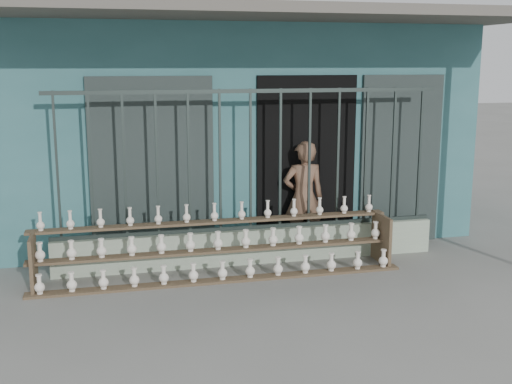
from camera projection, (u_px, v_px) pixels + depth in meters
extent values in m
plane|color=slate|center=(277.00, 297.00, 7.15)|extent=(60.00, 60.00, 0.00)
cube|color=#34696E|center=(211.00, 120.00, 10.92)|extent=(7.00, 5.00, 3.20)
cube|color=black|center=(305.00, 163.00, 8.85)|extent=(1.40, 0.12, 2.40)
cube|color=#202A29|center=(152.00, 170.00, 8.33)|extent=(1.60, 0.08, 2.40)
cube|color=#202A29|center=(400.00, 160.00, 9.13)|extent=(1.20, 0.08, 2.40)
cube|color=#59544C|center=(252.00, 13.00, 7.66)|extent=(7.40, 2.00, 0.12)
cube|color=#A3B59B|center=(251.00, 246.00, 8.34)|extent=(5.00, 0.20, 0.45)
cube|color=#283330|center=(57.00, 167.00, 7.58)|extent=(0.03, 0.03, 1.80)
cube|color=#283330|center=(91.00, 166.00, 7.67)|extent=(0.03, 0.03, 1.80)
cube|color=#283330|center=(125.00, 165.00, 7.76)|extent=(0.03, 0.03, 1.80)
cube|color=#283330|center=(157.00, 164.00, 7.84)|extent=(0.03, 0.03, 1.80)
cube|color=#283330|center=(189.00, 163.00, 7.93)|extent=(0.03, 0.03, 1.80)
cube|color=#283330|center=(220.00, 161.00, 8.02)|extent=(0.03, 0.03, 1.80)
cube|color=#283330|center=(250.00, 160.00, 8.11)|extent=(0.03, 0.03, 1.80)
cube|color=#283330|center=(280.00, 159.00, 8.20)|extent=(0.03, 0.03, 1.80)
cube|color=#283330|center=(309.00, 158.00, 8.29)|extent=(0.03, 0.03, 1.80)
cube|color=#283330|center=(338.00, 157.00, 8.38)|extent=(0.03, 0.03, 1.80)
cube|color=#283330|center=(366.00, 156.00, 8.47)|extent=(0.03, 0.03, 1.80)
cube|color=#283330|center=(393.00, 155.00, 8.56)|extent=(0.03, 0.03, 1.80)
cube|color=#283330|center=(420.00, 154.00, 8.65)|extent=(0.03, 0.03, 1.80)
cube|color=#283330|center=(250.00, 91.00, 7.94)|extent=(5.00, 0.04, 0.05)
cube|color=#283330|center=(251.00, 227.00, 8.29)|extent=(5.00, 0.04, 0.05)
cube|color=brown|center=(222.00, 280.00, 7.65)|extent=(4.50, 0.18, 0.03)
cube|color=brown|center=(218.00, 250.00, 7.83)|extent=(4.50, 0.18, 0.03)
cube|color=brown|center=(214.00, 222.00, 8.00)|extent=(4.50, 0.18, 0.03)
cube|color=brown|center=(33.00, 263.00, 7.33)|extent=(0.04, 0.55, 0.64)
cube|color=brown|center=(381.00, 239.00, 8.32)|extent=(0.04, 0.55, 0.64)
imported|color=brown|center=(304.00, 198.00, 8.66)|extent=(0.58, 0.40, 1.54)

